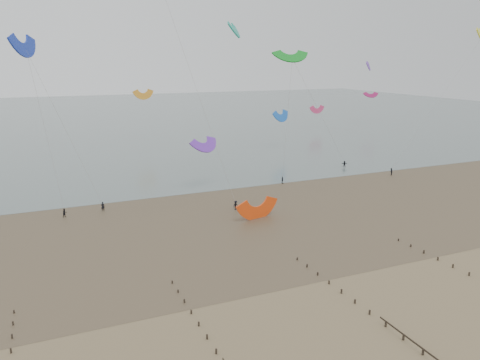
# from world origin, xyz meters

# --- Properties ---
(ground) EXTENTS (500.00, 500.00, 0.00)m
(ground) POSITION_xyz_m (0.00, 0.00, 0.00)
(ground) COLOR brown
(ground) RESTS_ON ground
(sea_and_shore) EXTENTS (500.00, 665.00, 0.03)m
(sea_and_shore) POSITION_xyz_m (-4.08, 34.40, 0.01)
(sea_and_shore) COLOR #475654
(sea_and_shore) RESTS_ON ground
(kitesurfer_lead) EXTENTS (0.72, 0.55, 1.79)m
(kitesurfer_lead) POSITION_xyz_m (-18.09, 45.34, 0.89)
(kitesurfer_lead) COLOR black
(kitesurfer_lead) RESTS_ON ground
(kitesurfers) EXTENTS (126.73, 23.17, 1.77)m
(kitesurfers) POSITION_xyz_m (13.90, 47.05, 0.84)
(kitesurfers) COLOR black
(kitesurfers) RESTS_ON ground
(grounded_kite) EXTENTS (8.41, 7.15, 4.06)m
(grounded_kite) POSITION_xyz_m (6.54, 30.32, 0.00)
(grounded_kite) COLOR #F4430F
(grounded_kite) RESTS_ON ground
(kites_airborne) EXTENTS (218.75, 122.71, 35.65)m
(kites_airborne) POSITION_xyz_m (-18.16, 85.40, 22.26)
(kites_airborne) COLOR blue
(kites_airborne) RESTS_ON ground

